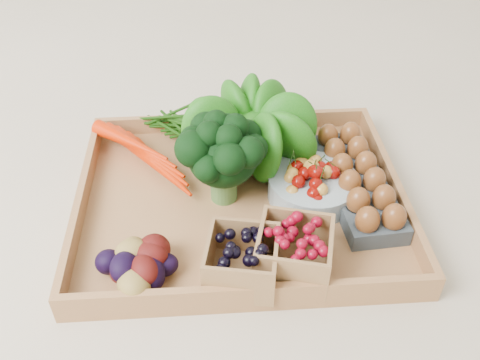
{
  "coord_description": "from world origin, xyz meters",
  "views": [
    {
      "loc": [
        -0.05,
        -0.69,
        0.64
      ],
      "look_at": [
        0.0,
        0.0,
        0.06
      ],
      "focal_mm": 40.0,
      "sensor_mm": 36.0,
      "label": 1
    }
  ],
  "objects": [
    {
      "name": "tray",
      "position": [
        0.0,
        0.0,
        0.01
      ],
      "size": [
        0.55,
        0.45,
        0.01
      ],
      "primitive_type": "cube",
      "color": "#AD7848",
      "rests_on": "ground"
    },
    {
      "name": "punnet_blackberry",
      "position": [
        -0.01,
        -0.17,
        0.05
      ],
      "size": [
        0.12,
        0.12,
        0.07
      ],
      "primitive_type": "cube",
      "rotation": [
        0.0,
        0.0,
        -0.19
      ],
      "color": "black",
      "rests_on": "tray"
    },
    {
      "name": "broccoli",
      "position": [
        -0.03,
        0.01,
        0.07
      ],
      "size": [
        0.15,
        0.15,
        0.12
      ],
      "primitive_type": null,
      "color": "black",
      "rests_on": "tray"
    },
    {
      "name": "egg_carton",
      "position": [
        0.2,
        0.01,
        0.03
      ],
      "size": [
        0.12,
        0.28,
        0.03
      ],
      "primitive_type": "cube",
      "rotation": [
        0.0,
        0.0,
        0.07
      ],
      "color": "#3A444A",
      "rests_on": "tray"
    },
    {
      "name": "carrots",
      "position": [
        -0.16,
        0.11,
        0.04
      ],
      "size": [
        0.2,
        0.14,
        0.05
      ],
      "primitive_type": null,
      "color": "red",
      "rests_on": "tray"
    },
    {
      "name": "lettuce",
      "position": [
        0.03,
        0.11,
        0.1
      ],
      "size": [
        0.17,
        0.17,
        0.17
      ],
      "primitive_type": "sphere",
      "color": "#0E500C",
      "rests_on": "tray"
    },
    {
      "name": "cherry_bowl",
      "position": [
        0.13,
        0.0,
        0.04
      ],
      "size": [
        0.16,
        0.16,
        0.04
      ],
      "primitive_type": "cylinder",
      "color": "#8C9EA5",
      "rests_on": "tray"
    },
    {
      "name": "potatoes",
      "position": [
        -0.16,
        -0.16,
        0.05
      ],
      "size": [
        0.13,
        0.13,
        0.08
      ],
      "primitive_type": null,
      "color": "#3D0B09",
      "rests_on": "tray"
    },
    {
      "name": "punnet_raspberry",
      "position": [
        0.07,
        -0.16,
        0.05
      ],
      "size": [
        0.13,
        0.13,
        0.07
      ],
      "primitive_type": "cube",
      "rotation": [
        0.0,
        0.0,
        -0.26
      ],
      "color": "maroon",
      "rests_on": "tray"
    },
    {
      "name": "ground",
      "position": [
        0.0,
        0.0,
        0.0
      ],
      "size": [
        4.0,
        4.0,
        0.0
      ],
      "primitive_type": "plane",
      "color": "beige",
      "rests_on": "ground"
    }
  ]
}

